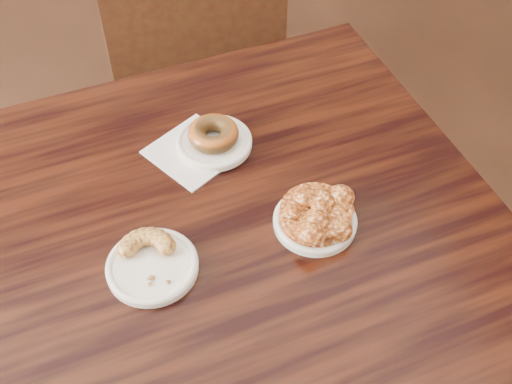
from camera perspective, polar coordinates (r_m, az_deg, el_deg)
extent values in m
cube|color=black|center=(1.42, -1.42, -12.19)|extent=(1.03, 1.03, 0.75)
cube|color=silver|center=(1.22, -5.50, 3.63)|extent=(0.20, 0.20, 0.00)
cylinder|color=white|center=(1.22, -3.76, 4.42)|extent=(0.15, 0.15, 0.01)
cylinder|color=white|center=(1.06, -9.20, -6.57)|extent=(0.15, 0.15, 0.01)
cylinder|color=white|center=(1.10, 5.26, -2.64)|extent=(0.14, 0.14, 0.01)
torus|color=brown|center=(1.21, -3.81, 5.19)|extent=(0.10, 0.10, 0.03)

